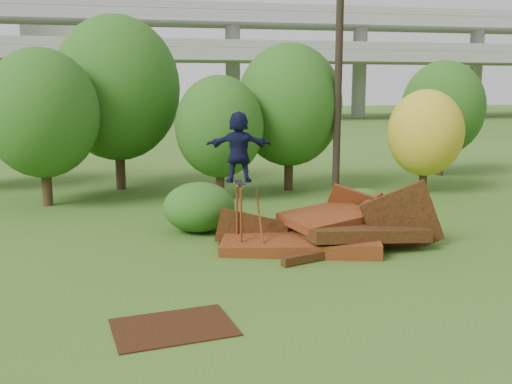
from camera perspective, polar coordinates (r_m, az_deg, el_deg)
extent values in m
plane|color=#2D5116|center=(12.44, 5.52, -8.77)|extent=(240.00, 240.00, 0.00)
cube|color=#40190B|center=(14.93, 4.41, -4.77)|extent=(4.47, 3.42, 0.66)
cube|color=black|center=(15.07, 10.25, -3.82)|extent=(3.25, 2.18, 0.61)
cube|color=#40190B|center=(15.22, 7.14, -2.51)|extent=(2.68, 2.24, 0.48)
cube|color=black|center=(15.27, 14.40, -2.90)|extent=(2.25, 0.55, 2.21)
cube|color=#40190B|center=(16.32, 9.57, -2.24)|extent=(1.79, 0.96, 1.84)
cube|color=black|center=(14.99, -0.42, -4.00)|extent=(1.94, 0.61, 1.27)
cube|color=black|center=(13.93, 6.96, -6.18)|extent=(2.39, 1.03, 0.20)
cube|color=#40190B|center=(16.12, 11.32, -1.00)|extent=(1.16, 1.09, 0.35)
cylinder|color=#682D10|center=(14.13, -1.51, -2.91)|extent=(0.06, 0.06, 1.65)
cylinder|color=#682D10|center=(14.78, -1.91, -2.32)|extent=(0.06, 0.06, 1.65)
cylinder|color=#682D10|center=(14.29, -1.73, 0.61)|extent=(0.08, 0.98, 0.06)
cube|color=black|center=(14.25, -1.72, 0.98)|extent=(0.21, 0.75, 0.02)
cylinder|color=beige|center=(14.01, -1.23, 0.66)|extent=(0.03, 0.05, 0.05)
cylinder|color=beige|center=(13.99, -1.88, 0.64)|extent=(0.03, 0.05, 0.05)
cylinder|color=beige|center=(14.53, -1.56, 1.01)|extent=(0.03, 0.05, 0.05)
cylinder|color=beige|center=(14.51, -2.19, 0.99)|extent=(0.03, 0.05, 0.05)
imported|color=#111335|center=(14.13, -1.74, 4.54)|extent=(1.68, 0.75, 1.75)
cube|color=black|center=(10.16, -8.26, -13.24)|extent=(2.23, 1.75, 0.03)
cylinder|color=black|center=(21.19, -20.21, 1.08)|extent=(0.35, 0.35, 1.78)
ellipsoid|color=#245316|center=(20.97, -20.61, 7.39)|extent=(3.86, 3.86, 4.44)
cylinder|color=black|center=(23.79, -13.42, 2.89)|extent=(0.39, 0.39, 2.20)
ellipsoid|color=#245316|center=(23.61, -13.72, 10.04)|extent=(4.97, 4.97, 5.72)
cylinder|color=black|center=(21.07, -3.62, 1.24)|extent=(0.33, 0.33, 1.48)
ellipsoid|color=#245316|center=(20.85, -3.68, 6.54)|extent=(3.22, 3.22, 3.71)
cylinder|color=black|center=(23.02, 3.28, 2.46)|extent=(0.36, 0.36, 1.84)
ellipsoid|color=#245316|center=(22.81, 3.35, 8.68)|extent=(4.20, 4.20, 4.83)
cylinder|color=black|center=(23.44, 16.37, 1.49)|extent=(0.31, 0.31, 1.26)
ellipsoid|color=#A58C19|center=(23.25, 16.58, 5.70)|extent=(2.92, 2.92, 3.36)
cylinder|color=black|center=(28.33, 17.93, 3.35)|extent=(0.35, 0.35, 1.73)
ellipsoid|color=#245316|center=(28.16, 18.19, 7.98)|extent=(3.81, 3.81, 4.38)
ellipsoid|color=#245316|center=(16.38, -5.71, -1.51)|extent=(2.06, 1.91, 1.43)
ellipsoid|color=#245316|center=(17.14, 10.64, -1.57)|extent=(1.63, 1.50, 1.16)
cylinder|color=black|center=(21.78, 8.29, 13.34)|extent=(0.28, 0.28, 10.49)
cube|color=gray|center=(71.42, -8.89, 13.36)|extent=(160.00, 9.00, 1.40)
cube|color=gray|center=(77.82, -9.22, 16.79)|extent=(160.00, 9.00, 1.40)
cylinder|color=gray|center=(72.69, -23.32, 9.44)|extent=(2.20, 2.20, 8.00)
cylinder|color=gray|center=(71.31, -8.80, 10.15)|extent=(2.20, 2.20, 8.00)
cylinder|color=gray|center=(74.40, 5.41, 10.23)|extent=(2.20, 2.20, 8.00)
cube|color=#9E9E99|center=(114.35, -18.33, 14.80)|extent=(14.00, 14.00, 28.00)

